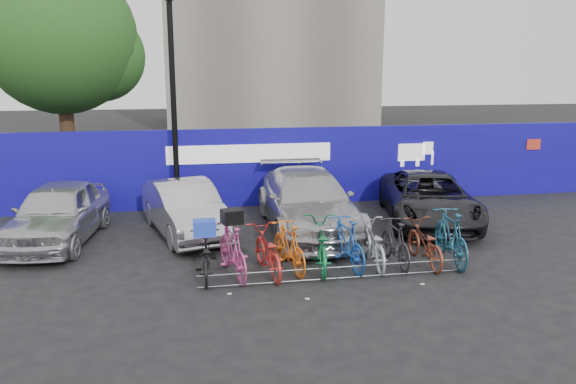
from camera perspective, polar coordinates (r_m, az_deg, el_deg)
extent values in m
plane|color=black|center=(12.02, 4.29, -7.92)|extent=(100.00, 100.00, 0.00)
cube|color=#110987|center=(17.40, -0.63, 2.60)|extent=(22.00, 0.15, 2.40)
cube|color=white|center=(17.09, -3.89, 3.93)|extent=(5.00, 0.02, 0.55)
cube|color=white|center=(18.42, 12.44, 3.97)|extent=(1.20, 0.02, 0.90)
cube|color=red|center=(20.45, 23.68, 4.46)|extent=(0.50, 0.02, 0.35)
cylinder|color=#382314|center=(21.40, -21.48, 5.76)|extent=(0.50, 0.50, 4.00)
sphere|color=#254F18|center=(21.31, -22.18, 14.33)|extent=(5.20, 5.20, 5.20)
sphere|color=#254F18|center=(21.39, -18.66, 12.96)|extent=(3.20, 3.20, 3.20)
cylinder|color=black|center=(16.34, -11.52, 8.08)|extent=(0.16, 0.16, 6.00)
cylinder|color=#595B60|center=(11.38, 5.08, -7.63)|extent=(5.60, 0.03, 0.03)
cylinder|color=#595B60|center=(11.46, 5.06, -8.71)|extent=(5.60, 0.03, 0.03)
cylinder|color=#595B60|center=(11.06, -8.20, -9.09)|extent=(0.03, 0.03, 0.28)
cylinder|color=#595B60|center=(11.17, -1.45, -8.74)|extent=(0.03, 0.03, 0.28)
cylinder|color=#595B60|center=(11.43, 5.07, -8.28)|extent=(0.03, 0.03, 0.28)
cylinder|color=#595B60|center=(11.83, 11.21, -7.76)|extent=(0.03, 0.03, 0.28)
cylinder|color=#595B60|center=(12.35, 16.88, -7.19)|extent=(0.03, 0.03, 0.28)
imported|color=#B4B5BA|center=(14.79, -22.34, -1.95)|extent=(2.26, 4.51, 1.47)
imported|color=#A9A8AD|center=(14.56, -10.39, -1.67)|extent=(2.44, 4.34, 1.35)
imported|color=#B1B1B6|center=(14.63, 2.02, -0.98)|extent=(2.24, 5.39, 1.56)
imported|color=black|center=(15.89, 14.08, -0.63)|extent=(3.34, 5.29, 1.36)
imported|color=black|center=(11.55, -8.39, -6.53)|extent=(0.65, 1.72, 0.90)
imported|color=#D24690|center=(11.54, -5.66, -5.88)|extent=(0.89, 1.94, 1.12)
imported|color=red|center=(11.64, -2.13, -6.05)|extent=(0.87, 1.92, 0.97)
imported|color=orange|center=(11.81, 0.10, -5.58)|extent=(0.83, 1.80, 1.04)
imported|color=#106C39|center=(11.95, 3.35, -5.35)|extent=(1.02, 2.11, 1.06)
imported|color=#1A50B0|center=(12.03, 5.94, -5.17)|extent=(0.78, 1.89, 1.10)
imported|color=#AFB1B6|center=(12.26, 8.64, -5.24)|extent=(0.78, 1.87, 0.96)
imported|color=#29292C|center=(12.36, 10.85, -5.06)|extent=(0.49, 1.69, 1.01)
imported|color=brown|center=(12.55, 13.68, -5.10)|extent=(0.63, 1.79, 0.94)
imported|color=#1D556E|center=(12.76, 16.20, -4.37)|extent=(0.74, 2.02, 1.19)
cube|color=blue|center=(11.37, -8.49, -3.63)|extent=(0.45, 0.34, 0.32)
cube|color=black|center=(11.34, -5.74, -2.49)|extent=(0.47, 0.44, 0.29)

